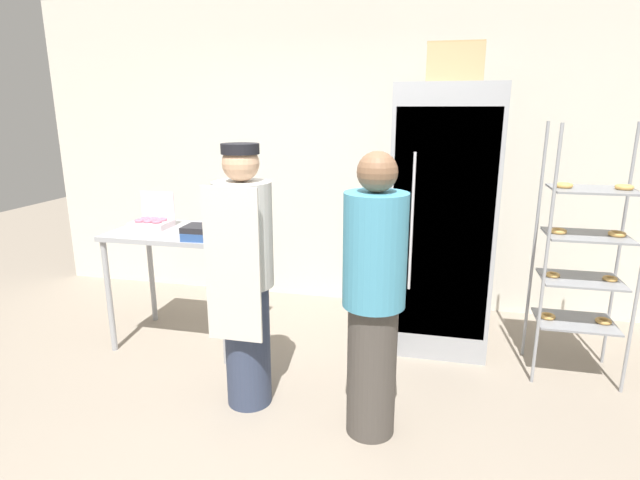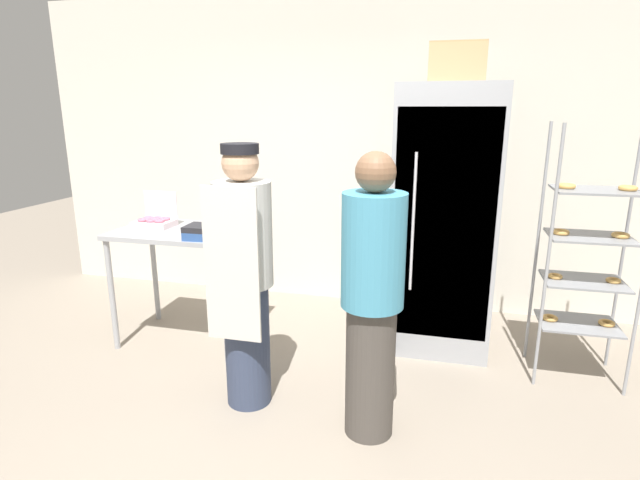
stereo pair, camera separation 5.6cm
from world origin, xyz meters
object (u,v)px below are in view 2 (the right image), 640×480
object	(u,v)px
refrigerator	(443,221)
person_baker	(244,275)
donut_box	(155,221)
cardboard_storage_box	(457,63)
person_customer	(372,298)
baking_rack	(587,257)
blender_pitcher	(231,212)
binder_stack	(206,232)

from	to	relation	value
refrigerator	person_baker	distance (m)	1.64
donut_box	cardboard_storage_box	bearing A→B (deg)	9.63
donut_box	cardboard_storage_box	size ratio (longest dim) A/B	0.76
person_baker	person_customer	xyz separation A→B (m)	(0.79, -0.12, -0.03)
baking_rack	blender_pitcher	size ratio (longest dim) A/B	6.25
person_customer	binder_stack	bearing A→B (deg)	153.81
person_baker	refrigerator	bearing A→B (deg)	45.49
baking_rack	person_customer	bearing A→B (deg)	-142.64
refrigerator	baking_rack	size ratio (longest dim) A/B	1.15
binder_stack	person_baker	xyz separation A→B (m)	(0.50, -0.52, -0.11)
blender_pitcher	cardboard_storage_box	size ratio (longest dim) A/B	0.71
donut_box	person_baker	distance (m)	1.32
cardboard_storage_box	person_baker	distance (m)	2.08
blender_pitcher	person_baker	xyz separation A→B (m)	(0.48, -0.89, -0.19)
blender_pitcher	binder_stack	world-z (taller)	blender_pitcher
person_baker	person_customer	size ratio (longest dim) A/B	1.01
person_customer	donut_box	bearing A→B (deg)	154.43
blender_pitcher	person_customer	bearing A→B (deg)	-38.68
binder_stack	person_baker	size ratio (longest dim) A/B	0.18
baking_rack	person_baker	world-z (taller)	baking_rack
binder_stack	person_baker	distance (m)	0.73
baking_rack	donut_box	bearing A→B (deg)	-178.30
blender_pitcher	binder_stack	bearing A→B (deg)	-93.98
person_customer	baking_rack	bearing A→B (deg)	37.36
person_baker	person_customer	world-z (taller)	person_baker
blender_pitcher	donut_box	bearing A→B (deg)	-168.22
refrigerator	blender_pitcher	world-z (taller)	refrigerator
cardboard_storage_box	baking_rack	bearing A→B (deg)	-17.37
person_baker	binder_stack	bearing A→B (deg)	134.38
blender_pitcher	cardboard_storage_box	distance (m)	1.99
refrigerator	cardboard_storage_box	world-z (taller)	cardboard_storage_box
donut_box	binder_stack	bearing A→B (deg)	-24.13
blender_pitcher	person_customer	distance (m)	1.64
blender_pitcher	binder_stack	size ratio (longest dim) A/B	0.94
binder_stack	donut_box	bearing A→B (deg)	155.87
person_customer	blender_pitcher	bearing A→B (deg)	141.32
donut_box	person_customer	size ratio (longest dim) A/B	0.18
donut_box	binder_stack	xyz separation A→B (m)	(0.57, -0.25, 0.00)
baking_rack	person_customer	size ratio (longest dim) A/B	1.08
person_customer	cardboard_storage_box	bearing A→B (deg)	73.57
binder_stack	cardboard_storage_box	world-z (taller)	cardboard_storage_box
person_baker	blender_pitcher	bearing A→B (deg)	118.13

